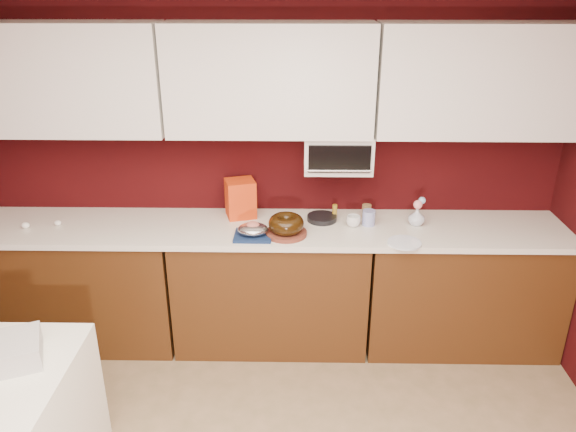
% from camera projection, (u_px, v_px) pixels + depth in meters
% --- Properties ---
extents(wall_back, '(4.00, 0.02, 2.50)m').
position_uv_depth(wall_back, '(272.00, 163.00, 3.93)').
color(wall_back, '#320608').
rests_on(wall_back, floor).
extents(base_cabinet_left, '(1.31, 0.58, 0.86)m').
position_uv_depth(base_cabinet_left, '(84.00, 285.00, 3.99)').
color(base_cabinet_left, '#47260E').
rests_on(base_cabinet_left, floor).
extents(base_cabinet_center, '(1.31, 0.58, 0.86)m').
position_uv_depth(base_cabinet_center, '(271.00, 287.00, 3.97)').
color(base_cabinet_center, '#47260E').
rests_on(base_cabinet_center, floor).
extents(base_cabinet_right, '(1.31, 0.58, 0.86)m').
position_uv_depth(base_cabinet_right, '(460.00, 288.00, 3.95)').
color(base_cabinet_right, '#47260E').
rests_on(base_cabinet_right, floor).
extents(countertop, '(4.00, 0.62, 0.04)m').
position_uv_depth(countertop, '(270.00, 229.00, 3.79)').
color(countertop, silver).
rests_on(countertop, base_cabinet_center).
extents(upper_cabinet_left, '(1.31, 0.33, 0.70)m').
position_uv_depth(upper_cabinet_left, '(60.00, 79.00, 3.56)').
color(upper_cabinet_left, white).
rests_on(upper_cabinet_left, wall_back).
extents(upper_cabinet_center, '(1.31, 0.33, 0.70)m').
position_uv_depth(upper_cabinet_center, '(270.00, 80.00, 3.54)').
color(upper_cabinet_center, white).
rests_on(upper_cabinet_center, wall_back).
extents(upper_cabinet_right, '(1.31, 0.33, 0.70)m').
position_uv_depth(upper_cabinet_right, '(482.00, 81.00, 3.52)').
color(upper_cabinet_right, white).
rests_on(upper_cabinet_right, wall_back).
extents(toaster_oven, '(0.45, 0.30, 0.25)m').
position_uv_depth(toaster_oven, '(338.00, 152.00, 3.74)').
color(toaster_oven, white).
rests_on(toaster_oven, upper_cabinet_center).
extents(toaster_oven_door, '(0.40, 0.02, 0.18)m').
position_uv_depth(toaster_oven_door, '(340.00, 159.00, 3.59)').
color(toaster_oven_door, black).
rests_on(toaster_oven_door, toaster_oven).
extents(toaster_oven_handle, '(0.42, 0.02, 0.02)m').
position_uv_depth(toaster_oven_handle, '(339.00, 171.00, 3.61)').
color(toaster_oven_handle, silver).
rests_on(toaster_oven_handle, toaster_oven).
extents(cake_base, '(0.28, 0.28, 0.03)m').
position_uv_depth(cake_base, '(286.00, 233.00, 3.66)').
color(cake_base, brown).
rests_on(cake_base, countertop).
extents(bundt_cake, '(0.30, 0.30, 0.09)m').
position_uv_depth(bundt_cake, '(286.00, 224.00, 3.63)').
color(bundt_cake, black).
rests_on(bundt_cake, cake_base).
extents(navy_towel, '(0.24, 0.21, 0.02)m').
position_uv_depth(navy_towel, '(253.00, 236.00, 3.63)').
color(navy_towel, '#14264C').
rests_on(navy_towel, countertop).
extents(foil_ham_nest, '(0.20, 0.17, 0.07)m').
position_uv_depth(foil_ham_nest, '(253.00, 229.00, 3.61)').
color(foil_ham_nest, silver).
rests_on(foil_ham_nest, navy_towel).
extents(roasted_ham, '(0.10, 0.09, 0.06)m').
position_uv_depth(roasted_ham, '(253.00, 226.00, 3.60)').
color(roasted_ham, '#C5685A').
rests_on(roasted_ham, foil_ham_nest).
extents(pandoro_box, '(0.24, 0.22, 0.26)m').
position_uv_depth(pandoro_box, '(241.00, 198.00, 3.90)').
color(pandoro_box, red).
rests_on(pandoro_box, countertop).
extents(dark_pan, '(0.24, 0.24, 0.04)m').
position_uv_depth(dark_pan, '(322.00, 218.00, 3.87)').
color(dark_pan, black).
rests_on(dark_pan, countertop).
extents(coffee_mug, '(0.12, 0.12, 0.09)m').
position_uv_depth(coffee_mug, '(353.00, 220.00, 3.77)').
color(coffee_mug, silver).
rests_on(coffee_mug, countertop).
extents(blue_jar, '(0.10, 0.10, 0.10)m').
position_uv_depth(blue_jar, '(369.00, 218.00, 3.79)').
color(blue_jar, '#1C2E9B').
rests_on(blue_jar, countertop).
extents(flower_vase, '(0.11, 0.11, 0.13)m').
position_uv_depth(flower_vase, '(417.00, 216.00, 3.78)').
color(flower_vase, silver).
rests_on(flower_vase, countertop).
extents(flower_pink, '(0.06, 0.06, 0.06)m').
position_uv_depth(flower_pink, '(418.00, 205.00, 3.75)').
color(flower_pink, pink).
rests_on(flower_pink, flower_vase).
extents(flower_blue, '(0.05, 0.05, 0.05)m').
position_uv_depth(flower_blue, '(422.00, 200.00, 3.76)').
color(flower_blue, '#8FBFE5').
rests_on(flower_blue, flower_vase).
extents(china_plate, '(0.24, 0.24, 0.01)m').
position_uv_depth(china_plate, '(404.00, 243.00, 3.54)').
color(china_plate, white).
rests_on(china_plate, countertop).
extents(amber_bottle, '(0.04, 0.04, 0.10)m').
position_uv_depth(amber_bottle, '(335.00, 211.00, 3.89)').
color(amber_bottle, olive).
rests_on(amber_bottle, countertop).
extents(paper_cup, '(0.07, 0.07, 0.10)m').
position_uv_depth(paper_cup, '(366.00, 211.00, 3.90)').
color(paper_cup, olive).
rests_on(paper_cup, countertop).
extents(egg_left, '(0.06, 0.05, 0.04)m').
position_uv_depth(egg_left, '(25.00, 225.00, 3.75)').
color(egg_left, white).
rests_on(egg_left, countertop).
extents(egg_right, '(0.06, 0.05, 0.04)m').
position_uv_depth(egg_right, '(58.00, 223.00, 3.79)').
color(egg_right, white).
rests_on(egg_right, countertop).
extents(newspaper_stack, '(0.41, 0.38, 0.12)m').
position_uv_depth(newspaper_stack, '(4.00, 353.00, 2.67)').
color(newspaper_stack, beige).
rests_on(newspaper_stack, dining_table).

